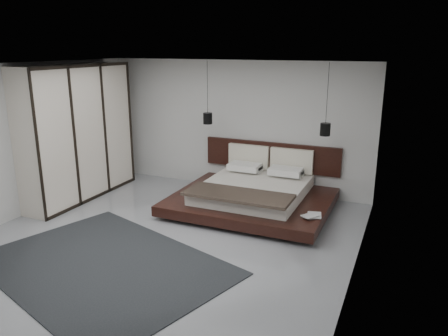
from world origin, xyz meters
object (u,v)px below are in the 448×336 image
at_px(lattice_screen, 109,125).
at_px(bed, 254,193).
at_px(pendant_left, 208,118).
at_px(rug, 103,265).
at_px(wardrobe, 78,133).
at_px(pendant_right, 325,129).

height_order(lattice_screen, bed, lattice_screen).
height_order(bed, pendant_left, pendant_left).
distance_m(bed, rug, 3.34).
relative_size(lattice_screen, wardrobe, 0.93).
bearing_deg(pendant_left, pendant_right, -0.00).
bearing_deg(bed, rug, -111.16).
distance_m(bed, pendant_right, 1.83).
distance_m(pendant_left, wardrobe, 2.67).
bearing_deg(pendant_right, pendant_left, 180.00).
height_order(bed, rug, bed).
xyz_separation_m(lattice_screen, pendant_right, (5.02, -0.06, 0.28)).
distance_m(lattice_screen, pendant_right, 5.03).
bearing_deg(lattice_screen, pendant_right, -0.74).
height_order(lattice_screen, pendant_left, pendant_left).
height_order(bed, pendant_right, pendant_right).
xyz_separation_m(wardrobe, rug, (2.35, -2.31, -1.36)).
relative_size(lattice_screen, rug, 0.73).
height_order(pendant_left, pendant_right, same).
relative_size(pendant_left, wardrobe, 0.46).
bearing_deg(wardrobe, rug, -44.45).
relative_size(pendant_right, wardrobe, 0.48).
bearing_deg(bed, pendant_left, 158.31).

